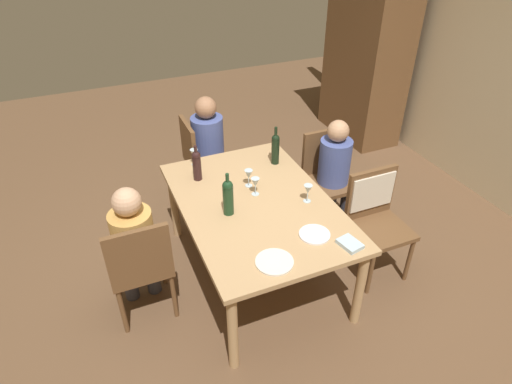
{
  "coord_description": "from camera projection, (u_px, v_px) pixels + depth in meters",
  "views": [
    {
      "loc": [
        2.54,
        -1.08,
        2.74
      ],
      "look_at": [
        0.0,
        0.0,
        0.85
      ],
      "focal_mm": 30.87,
      "sensor_mm": 36.0,
      "label": 1
    }
  ],
  "objects": [
    {
      "name": "wine_glass_centre",
      "position": [
        249.0,
        175.0,
        3.54
      ],
      "size": [
        0.07,
        0.07,
        0.15
      ],
      "color": "silver",
      "rests_on": "dining_table"
    },
    {
      "name": "person_woman_host",
      "position": [
        335.0,
        168.0,
        4.03
      ],
      "size": [
        0.33,
        0.29,
        1.1
      ],
      "rotation": [
        0.0,
        0.0,
        -1.57
      ],
      "color": "#33333D",
      "rests_on": "ground_plane"
    },
    {
      "name": "dinner_plate_host",
      "position": [
        315.0,
        234.0,
        3.08
      ],
      "size": [
        0.22,
        0.22,
        0.01
      ],
      "primitive_type": "cylinder",
      "color": "white",
      "rests_on": "dining_table"
    },
    {
      "name": "dinner_plate_guest_left",
      "position": [
        274.0,
        262.0,
        2.85
      ],
      "size": [
        0.25,
        0.25,
        0.01
      ],
      "primitive_type": "cylinder",
      "color": "silver",
      "rests_on": "dining_table"
    },
    {
      "name": "wine_glass_near_left",
      "position": [
        308.0,
        190.0,
        3.36
      ],
      "size": [
        0.07,
        0.07,
        0.15
      ],
      "color": "silver",
      "rests_on": "dining_table"
    },
    {
      "name": "wine_glass_far",
      "position": [
        194.0,
        154.0,
        3.81
      ],
      "size": [
        0.07,
        0.07,
        0.15
      ],
      "color": "silver",
      "rests_on": "dining_table"
    },
    {
      "name": "chair_near",
      "position": [
        140.0,
        264.0,
        3.15
      ],
      "size": [
        0.44,
        0.44,
        0.92
      ],
      "rotation": [
        0.0,
        0.0,
        1.57
      ],
      "color": "brown",
      "rests_on": "ground_plane"
    },
    {
      "name": "person_man_bearded",
      "position": [
        211.0,
        143.0,
        4.38
      ],
      "size": [
        0.31,
        0.36,
        1.15
      ],
      "color": "#33333D",
      "rests_on": "ground_plane"
    },
    {
      "name": "ground_plane",
      "position": [
        256.0,
        272.0,
        3.83
      ],
      "size": [
        10.0,
        10.0,
        0.0
      ],
      "primitive_type": "plane",
      "color": "brown"
    },
    {
      "name": "wine_bottle_dark_red",
      "position": [
        228.0,
        196.0,
        3.21
      ],
      "size": [
        0.08,
        0.08,
        0.35
      ],
      "color": "#19381E",
      "rests_on": "dining_table"
    },
    {
      "name": "chair_far_right",
      "position": [
        374.0,
        208.0,
        3.6
      ],
      "size": [
        0.46,
        0.44,
        0.92
      ],
      "rotation": [
        0.0,
        0.0,
        -1.57
      ],
      "color": "brown",
      "rests_on": "ground_plane"
    },
    {
      "name": "person_man_guest",
      "position": [
        134.0,
        242.0,
        3.17
      ],
      "size": [
        0.35,
        0.3,
        1.12
      ],
      "rotation": [
        0.0,
        0.0,
        1.57
      ],
      "color": "#33333D",
      "rests_on": "ground_plane"
    },
    {
      "name": "chair_left_end",
      "position": [
        201.0,
        156.0,
        4.42
      ],
      "size": [
        0.44,
        0.44,
        0.92
      ],
      "color": "brown",
      "rests_on": "ground_plane"
    },
    {
      "name": "folded_napkin",
      "position": [
        350.0,
        244.0,
        2.98
      ],
      "size": [
        0.18,
        0.15,
        0.03
      ],
      "primitive_type": "cube",
      "rotation": [
        0.0,
        0.0,
        0.2
      ],
      "color": "#ADC6D6",
      "rests_on": "dining_table"
    },
    {
      "name": "dining_table",
      "position": [
        256.0,
        211.0,
        3.45
      ],
      "size": [
        1.68,
        1.13,
        0.75
      ],
      "color": "tan",
      "rests_on": "ground_plane"
    },
    {
      "name": "wine_glass_near_right",
      "position": [
        255.0,
        183.0,
        3.44
      ],
      "size": [
        0.07,
        0.07,
        0.15
      ],
      "color": "silver",
      "rests_on": "dining_table"
    },
    {
      "name": "chair_far_left",
      "position": [
        328.0,
        172.0,
        4.18
      ],
      "size": [
        0.44,
        0.44,
        0.92
      ],
      "rotation": [
        0.0,
        0.0,
        -1.57
      ],
      "color": "brown",
      "rests_on": "ground_plane"
    },
    {
      "name": "wine_bottle_short_olive",
      "position": [
        197.0,
        164.0,
        3.6
      ],
      "size": [
        0.07,
        0.07,
        0.31
      ],
      "color": "black",
      "rests_on": "dining_table"
    },
    {
      "name": "armoire_cabinet",
      "position": [
        367.0,
        52.0,
        5.42
      ],
      "size": [
        1.18,
        0.62,
        2.18
      ],
      "color": "brown",
      "rests_on": "ground_plane"
    },
    {
      "name": "wine_bottle_tall_green",
      "position": [
        275.0,
        148.0,
        3.81
      ],
      "size": [
        0.07,
        0.07,
        0.35
      ],
      "color": "black",
      "rests_on": "dining_table"
    }
  ]
}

